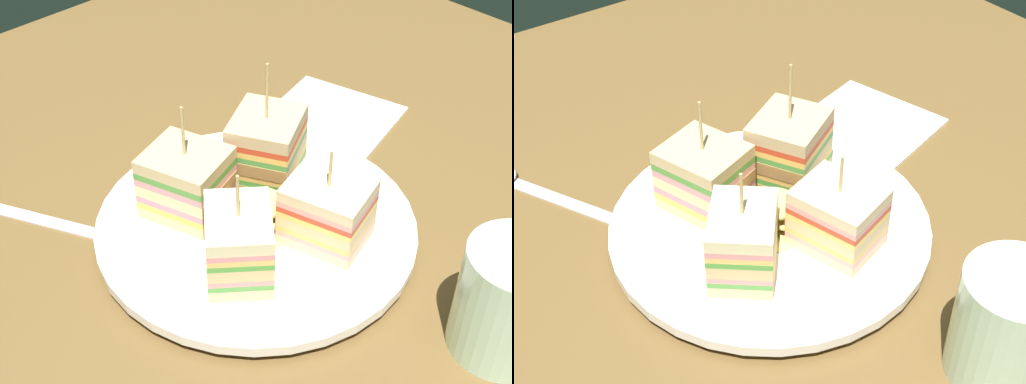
# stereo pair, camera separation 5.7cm
# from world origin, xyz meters

# --- Properties ---
(ground_plane) EXTENTS (0.96, 0.91, 0.02)m
(ground_plane) POSITION_xyz_m (0.00, 0.00, -0.01)
(ground_plane) COLOR brown
(plate) EXTENTS (0.26, 0.26, 0.02)m
(plate) POSITION_xyz_m (0.00, 0.00, 0.01)
(plate) COLOR white
(plate) RESTS_ON ground_plane
(sandwich_wedge_0) EXTENTS (0.08, 0.08, 0.09)m
(sandwich_wedge_0) POSITION_xyz_m (-0.05, -0.03, 0.04)
(sandwich_wedge_0) COLOR #E1BB8C
(sandwich_wedge_0) RESTS_ON plate
(sandwich_wedge_1) EXTENTS (0.07, 0.07, 0.08)m
(sandwich_wedge_1) POSITION_xyz_m (0.03, -0.05, 0.04)
(sandwich_wedge_1) COLOR beige
(sandwich_wedge_1) RESTS_ON plate
(sandwich_wedge_2) EXTENTS (0.08, 0.08, 0.11)m
(sandwich_wedge_2) POSITION_xyz_m (0.05, 0.03, 0.05)
(sandwich_wedge_2) COLOR #D1BF7B
(sandwich_wedge_2) RESTS_ON plate
(sandwich_wedge_3) EXTENTS (0.07, 0.08, 0.10)m
(sandwich_wedge_3) POSITION_xyz_m (-0.03, 0.05, 0.04)
(sandwich_wedge_3) COLOR #CFC187
(sandwich_wedge_3) RESTS_ON plate
(chip_pile) EXTENTS (0.07, 0.07, 0.03)m
(chip_pile) POSITION_xyz_m (-0.01, -0.00, 0.03)
(chip_pile) COLOR #E0D470
(chip_pile) RESTS_ON plate
(napkin) EXTENTS (0.14, 0.14, 0.01)m
(napkin) POSITION_xyz_m (0.17, 0.07, 0.00)
(napkin) COLOR white
(napkin) RESTS_ON ground_plane
(drinking_glass) EXTENTS (0.07, 0.07, 0.08)m
(drinking_glass) POSITION_xyz_m (0.04, -0.20, 0.04)
(drinking_glass) COLOR silver
(drinking_glass) RESTS_ON ground_plane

